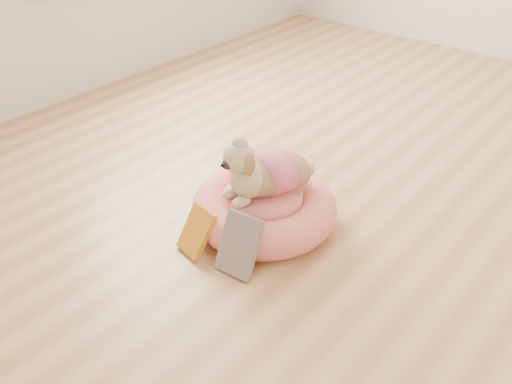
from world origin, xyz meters
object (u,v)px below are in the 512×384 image
Objects in this scene: pet_bed at (264,209)px; dog at (263,161)px; book_yellow at (197,231)px; book_white at (239,245)px.

dog reaches higher than pet_bed.
pet_bed is at bearing 84.37° from book_yellow.
pet_bed is at bearing 3.70° from dog.
book_white is (0.20, 0.02, 0.02)m from book_yellow.
pet_bed is 0.22m from dog.
book_yellow is 0.20m from book_white.
book_yellow reaches higher than pet_bed.
pet_bed is 0.31m from book_yellow.
pet_bed is 1.54× the size of dog.
dog is 0.37m from book_yellow.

